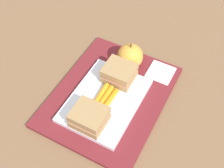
{
  "coord_description": "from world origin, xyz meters",
  "views": [
    {
      "loc": [
        -0.41,
        -0.22,
        0.64
      ],
      "look_at": [
        0.01,
        0.0,
        0.04
      ],
      "focal_mm": 47.26,
      "sensor_mm": 36.0,
      "label": 1
    }
  ],
  "objects_px": {
    "sandwich_half_left": "(89,117)",
    "paper_napkin": "(161,72)",
    "sandwich_half_right": "(119,73)",
    "carrot_sticks_bundle": "(105,97)",
    "apple": "(131,57)",
    "food_tray": "(105,100)"
  },
  "relations": [
    {
      "from": "sandwich_half_right",
      "to": "carrot_sticks_bundle",
      "type": "xyz_separation_m",
      "value": [
        -0.08,
        -0.0,
        -0.01
      ]
    },
    {
      "from": "sandwich_half_left",
      "to": "carrot_sticks_bundle",
      "type": "bearing_deg",
      "value": -0.07
    },
    {
      "from": "food_tray",
      "to": "sandwich_half_right",
      "type": "bearing_deg",
      "value": 0.0
    },
    {
      "from": "sandwich_half_left",
      "to": "paper_napkin",
      "type": "relative_size",
      "value": 1.14
    },
    {
      "from": "sandwich_half_right",
      "to": "paper_napkin",
      "type": "bearing_deg",
      "value": -47.69
    },
    {
      "from": "sandwich_half_left",
      "to": "sandwich_half_right",
      "type": "bearing_deg",
      "value": 0.0
    },
    {
      "from": "sandwich_half_right",
      "to": "carrot_sticks_bundle",
      "type": "distance_m",
      "value": 0.08
    },
    {
      "from": "sandwich_half_left",
      "to": "paper_napkin",
      "type": "distance_m",
      "value": 0.26
    },
    {
      "from": "sandwich_half_left",
      "to": "sandwich_half_right",
      "type": "relative_size",
      "value": 1.0
    },
    {
      "from": "apple",
      "to": "food_tray",
      "type": "bearing_deg",
      "value": 179.22
    },
    {
      "from": "sandwich_half_right",
      "to": "apple",
      "type": "bearing_deg",
      "value": -1.68
    },
    {
      "from": "sandwich_half_left",
      "to": "carrot_sticks_bundle",
      "type": "height_order",
      "value": "sandwich_half_left"
    },
    {
      "from": "sandwich_half_left",
      "to": "apple",
      "type": "distance_m",
      "value": 0.22
    },
    {
      "from": "sandwich_half_right",
      "to": "carrot_sticks_bundle",
      "type": "relative_size",
      "value": 1.04
    },
    {
      "from": "sandwich_half_left",
      "to": "carrot_sticks_bundle",
      "type": "relative_size",
      "value": 1.04
    },
    {
      "from": "sandwich_half_left",
      "to": "apple",
      "type": "relative_size",
      "value": 0.96
    },
    {
      "from": "food_tray",
      "to": "sandwich_half_right",
      "type": "distance_m",
      "value": 0.08
    },
    {
      "from": "food_tray",
      "to": "sandwich_half_right",
      "type": "xyz_separation_m",
      "value": [
        0.08,
        0.0,
        0.03
      ]
    },
    {
      "from": "apple",
      "to": "paper_napkin",
      "type": "relative_size",
      "value": 1.2
    },
    {
      "from": "sandwich_half_right",
      "to": "carrot_sticks_bundle",
      "type": "height_order",
      "value": "sandwich_half_right"
    },
    {
      "from": "carrot_sticks_bundle",
      "to": "paper_napkin",
      "type": "bearing_deg",
      "value": -29.25
    },
    {
      "from": "sandwich_half_right",
      "to": "paper_napkin",
      "type": "distance_m",
      "value": 0.13
    }
  ]
}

